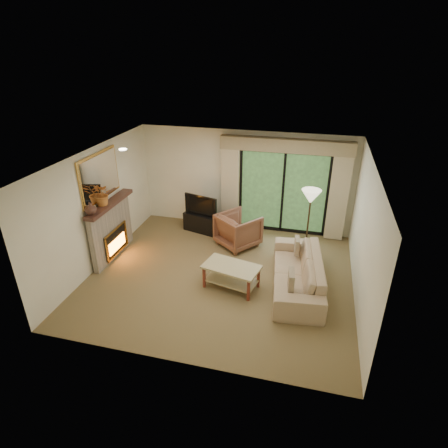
% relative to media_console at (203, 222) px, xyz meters
% --- Properties ---
extents(floor, '(5.50, 5.50, 0.00)m').
position_rel_media_console_xyz_m(floor, '(0.99, -1.95, -0.24)').
color(floor, brown).
rests_on(floor, ground).
extents(ceiling, '(5.50, 5.50, 0.00)m').
position_rel_media_console_xyz_m(ceiling, '(0.99, -1.95, 2.36)').
color(ceiling, silver).
rests_on(ceiling, ground).
extents(wall_back, '(5.00, 0.00, 5.00)m').
position_rel_media_console_xyz_m(wall_back, '(0.99, 0.55, 1.06)').
color(wall_back, '#ECE4C7').
rests_on(wall_back, ground).
extents(wall_front, '(5.00, 0.00, 5.00)m').
position_rel_media_console_xyz_m(wall_front, '(0.99, -4.45, 1.06)').
color(wall_front, '#ECE4C7').
rests_on(wall_front, ground).
extents(wall_left, '(0.00, 5.00, 5.00)m').
position_rel_media_console_xyz_m(wall_left, '(-1.76, -1.95, 1.06)').
color(wall_left, '#ECE4C7').
rests_on(wall_left, ground).
extents(wall_right, '(0.00, 5.00, 5.00)m').
position_rel_media_console_xyz_m(wall_right, '(3.74, -1.95, 1.06)').
color(wall_right, '#ECE4C7').
rests_on(wall_right, ground).
extents(fireplace, '(0.24, 1.70, 1.37)m').
position_rel_media_console_xyz_m(fireplace, '(-1.64, -1.75, 0.44)').
color(fireplace, gray).
rests_on(fireplace, floor).
extents(mirror, '(0.07, 1.45, 1.02)m').
position_rel_media_console_xyz_m(mirror, '(-1.73, -1.75, 1.71)').
color(mirror, gold).
rests_on(mirror, wall_left).
extents(sliding_door, '(2.26, 0.10, 2.16)m').
position_rel_media_console_xyz_m(sliding_door, '(1.99, 0.50, 0.86)').
color(sliding_door, black).
rests_on(sliding_door, floor).
extents(curtain_left, '(0.45, 0.18, 2.35)m').
position_rel_media_console_xyz_m(curtain_left, '(0.64, 0.39, 0.96)').
color(curtain_left, '#C0AF8B').
rests_on(curtain_left, floor).
extents(curtain_right, '(0.45, 0.18, 2.35)m').
position_rel_media_console_xyz_m(curtain_right, '(3.34, 0.39, 0.96)').
color(curtain_right, '#C0AF8B').
rests_on(curtain_right, floor).
extents(cornice, '(3.20, 0.24, 0.32)m').
position_rel_media_console_xyz_m(cornice, '(1.99, 0.41, 2.08)').
color(cornice, '#9B8964').
rests_on(cornice, wall_back).
extents(media_console, '(1.06, 0.68, 0.49)m').
position_rel_media_console_xyz_m(media_console, '(0.00, 0.00, 0.00)').
color(media_console, black).
rests_on(media_console, floor).
extents(tv, '(0.93, 0.36, 0.54)m').
position_rel_media_console_xyz_m(tv, '(0.00, -0.00, 0.51)').
color(tv, black).
rests_on(tv, media_console).
extents(armchair, '(1.25, 1.25, 0.82)m').
position_rel_media_console_xyz_m(armchair, '(1.06, -0.53, 0.17)').
color(armchair, brown).
rests_on(armchair, floor).
extents(sofa, '(1.20, 2.49, 0.70)m').
position_rel_media_console_xyz_m(sofa, '(2.60, -1.93, 0.10)').
color(sofa, tan).
rests_on(sofa, floor).
extents(pillow_near, '(0.15, 0.40, 0.39)m').
position_rel_media_console_xyz_m(pillow_near, '(2.52, -2.62, 0.34)').
color(pillow_near, brown).
rests_on(pillow_near, sofa).
extents(pillow_far, '(0.13, 0.35, 0.34)m').
position_rel_media_console_xyz_m(pillow_far, '(2.52, -1.24, 0.33)').
color(pillow_far, brown).
rests_on(pillow_far, sofa).
extents(coffee_table, '(1.23, 0.85, 0.50)m').
position_rel_media_console_xyz_m(coffee_table, '(1.31, -2.29, 0.01)').
color(coffee_table, tan).
rests_on(coffee_table, floor).
extents(floor_lamp, '(0.44, 0.44, 1.63)m').
position_rel_media_console_xyz_m(floor_lamp, '(2.70, -0.58, 0.57)').
color(floor_lamp, beige).
rests_on(floor_lamp, floor).
extents(vase, '(0.25, 0.25, 0.26)m').
position_rel_media_console_xyz_m(vase, '(-1.62, -2.41, 1.25)').
color(vase, '#42261E').
rests_on(vase, fireplace).
extents(branches, '(0.53, 0.49, 0.50)m').
position_rel_media_console_xyz_m(branches, '(-1.62, -1.93, 1.38)').
color(branches, '#C5732E').
rests_on(branches, fireplace).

